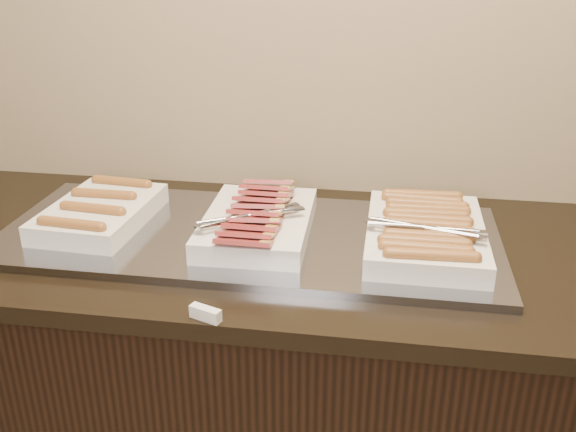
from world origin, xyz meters
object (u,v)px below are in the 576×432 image
object	(u,v)px
dish_center	(257,220)
counter	(259,389)
warming_tray	(249,236)
dish_left	(100,212)
dish_right	(425,232)

from	to	relation	value
dish_center	counter	bearing A→B (deg)	143.26
warming_tray	dish_center	size ratio (longest dim) A/B	3.03
counter	dish_left	bearing A→B (deg)	-180.00
counter	dish_left	size ratio (longest dim) A/B	5.89
dish_left	warming_tray	bearing A→B (deg)	2.97
dish_right	dish_left	bearing A→B (deg)	-179.84
counter	dish_center	xyz separation A→B (m)	(0.01, -0.00, 0.50)
counter	warming_tray	distance (m)	0.46
dish_left	counter	bearing A→B (deg)	2.97
dish_left	dish_center	distance (m)	0.40
warming_tray	dish_center	bearing A→B (deg)	-8.77
counter	dish_left	distance (m)	0.63
dish_left	dish_center	xyz separation A→B (m)	(0.40, -0.00, 0.01)
warming_tray	dish_left	xyz separation A→B (m)	(-0.38, -0.00, 0.04)
counter	dish_center	bearing A→B (deg)	-35.33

